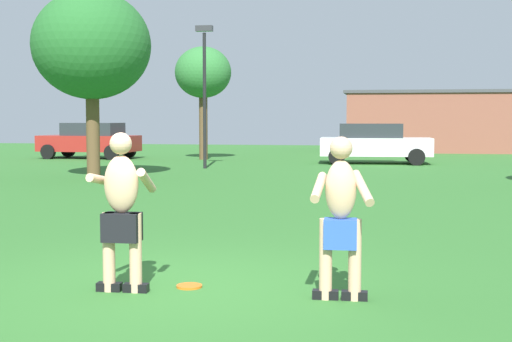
% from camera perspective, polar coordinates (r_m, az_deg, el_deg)
% --- Properties ---
extents(ground_plane, '(80.00, 80.00, 0.00)m').
position_cam_1_polar(ground_plane, '(7.90, -6.67, -9.09)').
color(ground_plane, '#2D6628').
extents(player_near, '(0.63, 0.59, 1.66)m').
position_cam_1_polar(player_near, '(7.66, -10.50, -2.89)').
color(player_near, black).
rests_on(player_near, ground_plane).
extents(player_in_blue, '(0.62, 0.57, 1.63)m').
position_cam_1_polar(player_in_blue, '(7.24, 6.66, -3.49)').
color(player_in_blue, black).
rests_on(player_in_blue, ground_plane).
extents(frisbee, '(0.28, 0.28, 0.03)m').
position_cam_1_polar(frisbee, '(7.90, -5.26, -9.00)').
color(frisbee, orange).
rests_on(frisbee, ground_plane).
extents(car_red_near_post, '(4.40, 2.23, 1.58)m').
position_cam_1_polar(car_red_near_post, '(33.01, -12.91, 2.40)').
color(car_red_near_post, maroon).
rests_on(car_red_near_post, ground_plane).
extents(car_white_far_end, '(4.39, 2.21, 1.58)m').
position_cam_1_polar(car_white_far_end, '(28.92, 9.28, 2.21)').
color(car_white_far_end, white).
rests_on(car_white_far_end, ground_plane).
extents(lamp_post, '(0.60, 0.24, 5.04)m').
position_cam_1_polar(lamp_post, '(25.91, -4.07, 7.16)').
color(lamp_post, black).
rests_on(lamp_post, ground_plane).
extents(outbuilding_behind_lot, '(9.24, 4.31, 3.22)m').
position_cam_1_polar(outbuilding_behind_lot, '(39.66, 13.73, 3.82)').
color(outbuilding_behind_lot, brown).
rests_on(outbuilding_behind_lot, ground_plane).
extents(tree_right_field, '(3.47, 3.47, 5.53)m').
position_cam_1_polar(tree_right_field, '(22.12, -12.80, 9.55)').
color(tree_right_field, brown).
rests_on(tree_right_field, ground_plane).
extents(tree_near_building, '(2.42, 2.42, 4.85)m').
position_cam_1_polar(tree_near_building, '(31.49, -4.18, 7.62)').
color(tree_near_building, brown).
rests_on(tree_near_building, ground_plane).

